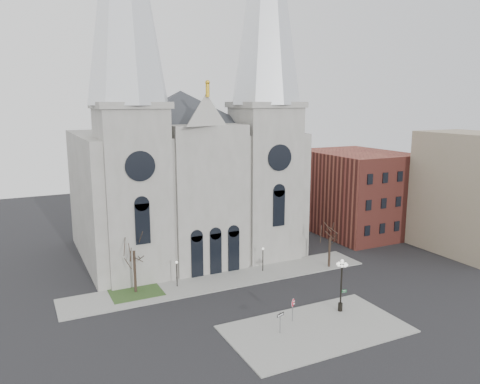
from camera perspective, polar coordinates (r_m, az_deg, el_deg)
name	(u,v)px	position (r m, az deg, el deg)	size (l,w,h in m)	color
ground	(266,315)	(51.66, 3.13, -14.79)	(160.00, 160.00, 0.00)	black
sidewalk_near	(316,329)	(49.32, 9.26, -16.16)	(18.00, 10.00, 0.14)	gray
sidewalk_far	(223,280)	(60.64, -2.04, -10.68)	(40.00, 6.00, 0.14)	gray
grass_patch	(136,292)	(58.29, -12.59, -11.85)	(6.00, 5.00, 0.18)	#25401B
cathedral	(189,130)	(67.48, -6.30, 7.55)	(33.00, 26.66, 54.00)	gray
bg_building_brick	(355,192)	(83.32, 13.87, -0.02)	(14.00, 18.00, 14.00)	brown
bg_building_tan	(468,193)	(77.79, 26.09, -0.10)	(10.00, 14.00, 18.00)	gray
tree_left	(134,248)	(56.41, -12.82, -6.69)	(3.20, 3.20, 7.50)	black
tree_right	(330,236)	(64.88, 10.91, -5.31)	(3.20, 3.20, 6.00)	black
ped_lamp_left	(177,269)	(58.26, -7.72, -9.32)	(0.32, 0.32, 3.26)	black
ped_lamp_right	(263,255)	(62.80, 2.81, -7.71)	(0.32, 0.32, 3.26)	black
stop_sign	(293,305)	(49.65, 6.45, -13.53)	(0.87, 0.26, 2.48)	slate
globe_lamp	(341,279)	(51.97, 12.27, -10.29)	(1.34, 1.34, 5.85)	black
one_way_sign	(280,319)	(47.32, 4.92, -15.17)	(0.93, 0.35, 2.20)	slate
street_name_sign	(342,296)	(54.08, 12.33, -12.28)	(0.62, 0.19, 1.97)	slate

